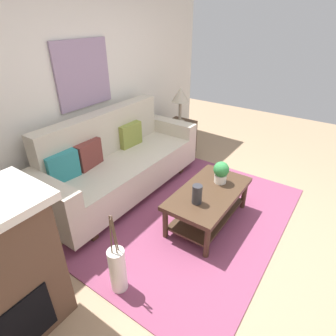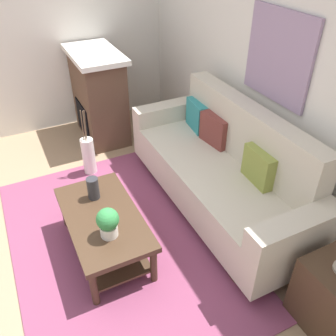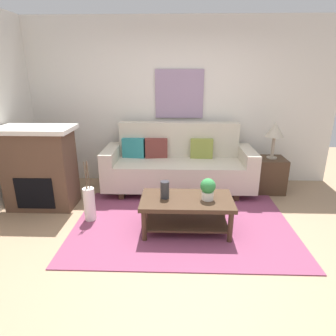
% 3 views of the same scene
% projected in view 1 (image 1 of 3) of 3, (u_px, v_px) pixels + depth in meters
% --- Properties ---
extents(ground_plane, '(9.10, 9.10, 0.00)m').
position_uv_depth(ground_plane, '(234.00, 236.00, 3.06)').
color(ground_plane, '#9E7F60').
extents(wall_back, '(5.10, 0.10, 2.70)m').
position_uv_depth(wall_back, '(85.00, 86.00, 3.47)').
color(wall_back, silver).
rests_on(wall_back, ground_plane).
extents(area_rug, '(2.74, 1.88, 0.01)m').
position_uv_depth(area_rug, '(195.00, 218.00, 3.31)').
color(area_rug, '#843D5B').
rests_on(area_rug, ground_plane).
extents(couch, '(2.35, 0.84, 1.08)m').
position_uv_depth(couch, '(120.00, 163.00, 3.62)').
color(couch, beige).
rests_on(couch, ground_plane).
extents(throw_pillow_teal, '(0.37, 0.16, 0.32)m').
position_uv_depth(throw_pillow_teal, '(63.00, 167.00, 3.03)').
color(throw_pillow_teal, teal).
rests_on(throw_pillow_teal, couch).
extents(throw_pillow_maroon, '(0.37, 0.17, 0.32)m').
position_uv_depth(throw_pillow_maroon, '(89.00, 154.00, 3.30)').
color(throw_pillow_maroon, brown).
rests_on(throw_pillow_maroon, couch).
extents(throw_pillow_olive, '(0.37, 0.14, 0.32)m').
position_uv_depth(throw_pillow_olive, '(130.00, 135.00, 3.83)').
color(throw_pillow_olive, olive).
rests_on(throw_pillow_olive, couch).
extents(coffee_table, '(1.10, 0.60, 0.43)m').
position_uv_depth(coffee_table, '(208.00, 200.00, 3.12)').
color(coffee_table, '#422D1E').
rests_on(coffee_table, ground_plane).
extents(tabletop_vase, '(0.11, 0.11, 0.21)m').
position_uv_depth(tabletop_vase, '(197.00, 194.00, 2.83)').
color(tabletop_vase, '#2D2D33').
rests_on(tabletop_vase, coffee_table).
extents(potted_plant_tabletop, '(0.18, 0.18, 0.26)m').
position_uv_depth(potted_plant_tabletop, '(221.00, 172.00, 3.16)').
color(potted_plant_tabletop, white).
rests_on(potted_plant_tabletop, coffee_table).
extents(side_table, '(0.44, 0.44, 0.56)m').
position_uv_depth(side_table, '(179.00, 137.00, 4.75)').
color(side_table, '#422D1E').
rests_on(side_table, ground_plane).
extents(table_lamp, '(0.28, 0.28, 0.57)m').
position_uv_depth(table_lamp, '(180.00, 96.00, 4.40)').
color(table_lamp, gray).
rests_on(table_lamp, side_table).
extents(floor_vase, '(0.15, 0.15, 0.45)m').
position_uv_depth(floor_vase, '(118.00, 270.00, 2.37)').
color(floor_vase, white).
rests_on(floor_vase, ground_plane).
extents(floor_vase_branch_a, '(0.03, 0.03, 0.36)m').
position_uv_depth(floor_vase_branch_a, '(115.00, 234.00, 2.19)').
color(floor_vase_branch_a, brown).
rests_on(floor_vase_branch_a, floor_vase).
extents(floor_vase_branch_b, '(0.04, 0.02, 0.36)m').
position_uv_depth(floor_vase_branch_b, '(111.00, 235.00, 2.17)').
color(floor_vase_branch_b, brown).
rests_on(floor_vase_branch_b, floor_vase).
extents(floor_vase_branch_c, '(0.03, 0.02, 0.36)m').
position_uv_depth(floor_vase_branch_c, '(114.00, 237.00, 2.16)').
color(floor_vase_branch_c, brown).
rests_on(floor_vase_branch_c, floor_vase).
extents(framed_painting, '(0.79, 0.03, 0.78)m').
position_uv_depth(framed_painting, '(83.00, 74.00, 3.32)').
color(framed_painting, gray).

